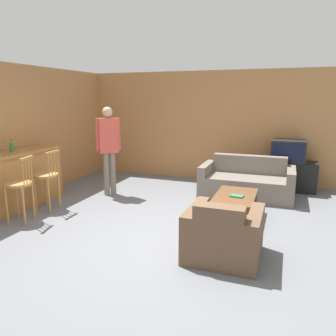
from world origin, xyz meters
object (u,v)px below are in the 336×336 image
object	(u,v)px
bar_chair_mid	(47,179)
tv	(288,151)
armchair_near	(223,236)
book_on_table	(237,196)
bar_chair_near	(20,188)
bottle	(12,146)
couch_far	(247,182)
tv_unit	(286,175)
coffee_table	(235,198)
person_by_window	(109,145)

from	to	relation	value
bar_chair_mid	tv	bearing A→B (deg)	35.32
armchair_near	book_on_table	distance (m)	1.31
bar_chair_near	bottle	bearing A→B (deg)	140.09
bar_chair_mid	book_on_table	xyz separation A→B (m)	(3.27, 0.57, -0.14)
couch_far	bottle	bearing A→B (deg)	-150.29
armchair_near	bar_chair_near	bearing A→B (deg)	178.22
tv_unit	tv	distance (m)	0.55
couch_far	tv	world-z (taller)	tv
bar_chair_mid	armchair_near	size ratio (longest dim) A/B	1.19
bar_chair_near	tv	xyz separation A→B (m)	(4.00, 3.47, 0.30)
book_on_table	coffee_table	bearing A→B (deg)	115.79
armchair_near	bar_chair_mid	bearing A→B (deg)	167.38
bar_chair_near	bottle	xyz separation A→B (m)	(-0.59, 0.49, 0.57)
bar_chair_mid	tv_unit	distance (m)	4.90
couch_far	bottle	xyz separation A→B (m)	(-3.84, -2.19, 0.85)
armchair_near	coffee_table	world-z (taller)	armchair_near
tv	person_by_window	xyz separation A→B (m)	(-3.42, -1.64, 0.18)
bottle	armchair_near	bearing A→B (deg)	-8.73
tv_unit	armchair_near	bearing A→B (deg)	-101.00
couch_far	bottle	distance (m)	4.50
armchair_near	tv_unit	size ratio (longest dim) A/B	0.73
book_on_table	couch_far	bearing A→B (deg)	90.67
bottle	book_on_table	xyz separation A→B (m)	(3.86, 0.71, -0.71)
armchair_near	tv_unit	bearing A→B (deg)	79.00
tv_unit	tv	size ratio (longest dim) A/B	1.76
bar_chair_near	bottle	world-z (taller)	bottle
couch_far	book_on_table	distance (m)	1.49
tv	book_on_table	bearing A→B (deg)	-107.83
person_by_window	tv	bearing A→B (deg)	25.70
book_on_table	tv_unit	bearing A→B (deg)	72.19
bar_chair_mid	coffee_table	distance (m)	3.30
coffee_table	person_by_window	bearing A→B (deg)	168.49
bar_chair_near	couch_far	bearing A→B (deg)	39.58
book_on_table	person_by_window	bearing A→B (deg)	167.00
tv_unit	book_on_table	world-z (taller)	tv_unit
tv_unit	bottle	world-z (taller)	bottle
bar_chair_near	person_by_window	bearing A→B (deg)	72.36
bottle	couch_far	bearing A→B (deg)	29.71
couch_far	bottle	size ratio (longest dim) A/B	8.26
tv_unit	book_on_table	size ratio (longest dim) A/B	5.61
coffee_table	book_on_table	bearing A→B (deg)	-64.21
tv_unit	person_by_window	xyz separation A→B (m)	(-3.42, -1.65, 0.72)
tv	bar_chair_near	bearing A→B (deg)	-139.05
coffee_table	person_by_window	distance (m)	2.79
bar_chair_mid	coffee_table	bearing A→B (deg)	11.35
armchair_near	person_by_window	size ratio (longest dim) A/B	0.50
tv_unit	book_on_table	bearing A→B (deg)	-107.81
couch_far	bar_chair_mid	bearing A→B (deg)	-147.75
bar_chair_mid	person_by_window	bearing A→B (deg)	63.98
bar_chair_mid	book_on_table	distance (m)	3.32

